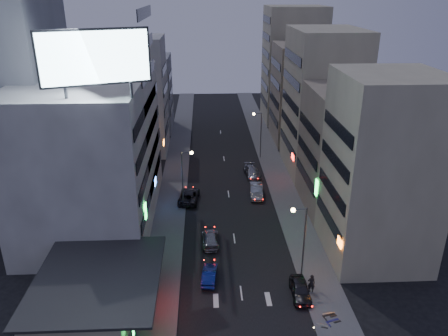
{
  "coord_description": "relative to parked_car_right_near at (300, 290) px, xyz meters",
  "views": [
    {
      "loc": [
        -3.3,
        -30.38,
        27.53
      ],
      "look_at": [
        -0.96,
        19.37,
        6.83
      ],
      "focal_mm": 35.0,
      "sensor_mm": 36.0,
      "label": 1
    }
  ],
  "objects": [
    {
      "name": "scooter_blue",
      "position": [
        2.74,
        -3.31,
        -0.03
      ],
      "size": [
        1.17,
        1.99,
        1.15
      ],
      "primitive_type": null,
      "rotation": [
        0.0,
        0.0,
        1.88
      ],
      "color": "navy",
      "rests_on": "sidewalk_right"
    },
    {
      "name": "shophouse_mid",
      "position": [
        9.9,
        18.67,
        7.27
      ],
      "size": [
        11.0,
        12.0,
        16.0
      ],
      "primitive_type": "cube",
      "color": "gray",
      "rests_on": "ground"
    },
    {
      "name": "scooter_black_b",
      "position": [
        2.59,
        -2.59,
        -0.04
      ],
      "size": [
        1.15,
        1.96,
        1.14
      ],
      "primitive_type": null,
      "rotation": [
        0.0,
        0.0,
        1.87
      ],
      "color": "black",
      "rests_on": "sidewalk_right"
    },
    {
      "name": "sidewalk_left",
      "position": [
        -13.6,
        26.67,
        -0.67
      ],
      "size": [
        4.0,
        120.0,
        0.12
      ],
      "primitive_type": "cube",
      "color": "#4C4C4F",
      "rests_on": "ground"
    },
    {
      "name": "road_car_silver",
      "position": [
        -8.45,
        9.66,
        -0.06
      ],
      "size": [
        1.97,
        4.66,
        1.34
      ],
      "primitive_type": "imported",
      "rotation": [
        0.0,
        0.0,
        3.16
      ],
      "color": "gray",
      "rests_on": "ground"
    },
    {
      "name": "food_court",
      "position": [
        -19.5,
        -1.33,
        1.26
      ],
      "size": [
        11.0,
        13.0,
        3.88
      ],
      "color": "#B7B08F",
      "rests_on": "ground"
    },
    {
      "name": "street_lamp_right_far",
      "position": [
        0.3,
        36.67,
        4.64
      ],
      "size": [
        1.6,
        0.44,
        8.02
      ],
      "color": "#595B60",
      "rests_on": "sidewalk_right"
    },
    {
      "name": "white_building",
      "position": [
        -22.6,
        16.67,
        8.27
      ],
      "size": [
        14.0,
        24.0,
        18.0
      ],
      "primitive_type": "cube",
      "color": "silver",
      "rests_on": "ground"
    },
    {
      "name": "parked_car_right_mid",
      "position": [
        -1.69,
        21.9,
        0.09
      ],
      "size": [
        2.09,
        5.06,
        1.63
      ],
      "primitive_type": "imported",
      "rotation": [
        0.0,
        0.0,
        -0.07
      ],
      "color": "#999DA0",
      "rests_on": "ground"
    },
    {
      "name": "grey_tower",
      "position": [
        -31.6,
        19.67,
        16.27
      ],
      "size": [
        10.0,
        14.0,
        34.0
      ],
      "primitive_type": "cube",
      "color": "gray",
      "rests_on": "ground"
    },
    {
      "name": "far_left_b",
      "position": [
        -21.6,
        54.67,
        6.77
      ],
      "size": [
        12.0,
        10.0,
        15.0
      ],
      "primitive_type": "cube",
      "color": "gray",
      "rests_on": "ground"
    },
    {
      "name": "parked_car_left",
      "position": [
        -11.2,
        20.79,
        0.04
      ],
      "size": [
        3.12,
        5.79,
        1.54
      ],
      "primitive_type": "imported",
      "rotation": [
        0.0,
        0.0,
        3.04
      ],
      "color": "black",
      "rests_on": "ground"
    },
    {
      "name": "scooter_silver_a",
      "position": [
        1.63,
        -4.2,
        -0.1
      ],
      "size": [
        1.11,
        1.74,
        1.01
      ],
      "primitive_type": null,
      "rotation": [
        0.0,
        0.0,
        1.2
      ],
      "color": "#A8ABB0",
      "rests_on": "sidewalk_right"
    },
    {
      "name": "person",
      "position": [
        1.13,
        0.4,
        0.38
      ],
      "size": [
        0.75,
        0.52,
        1.98
      ],
      "primitive_type": "imported",
      "rotation": [
        0.0,
        0.0,
        3.08
      ],
      "color": "black",
      "rests_on": "sidewalk_right"
    },
    {
      "name": "far_right_a",
      "position": [
        9.9,
        46.67,
        8.27
      ],
      "size": [
        11.0,
        12.0,
        18.0
      ],
      "primitive_type": "cube",
      "color": "gray",
      "rests_on": "ground"
    },
    {
      "name": "parked_car_right_near",
      "position": [
        0.0,
        0.0,
        0.0
      ],
      "size": [
        1.82,
        4.32,
        1.46
      ],
      "primitive_type": "imported",
      "rotation": [
        0.0,
        0.0,
        -0.02
      ],
      "color": "#27262B",
      "rests_on": "ground"
    },
    {
      "name": "far_left_a",
      "position": [
        -21.1,
        41.67,
        9.27
      ],
      "size": [
        11.0,
        10.0,
        20.0
      ],
      "primitive_type": "cube",
      "color": "silver",
      "rests_on": "ground"
    },
    {
      "name": "street_lamp_right_near",
      "position": [
        0.3,
        2.67,
        4.64
      ],
      "size": [
        1.6,
        0.44,
        8.02
      ],
      "color": "#595B60",
      "rests_on": "sidewalk_right"
    },
    {
      "name": "scooter_silver_b",
      "position": [
        2.62,
        -2.52,
        -0.09
      ],
      "size": [
        0.76,
        1.75,
        1.03
      ],
      "primitive_type": null,
      "rotation": [
        0.0,
        0.0,
        1.69
      ],
      "color": "#999CA0",
      "rests_on": "sidewalk_right"
    },
    {
      "name": "scooter_black_a",
      "position": [
        1.21,
        -5.79,
        0.01
      ],
      "size": [
        0.99,
        2.11,
        1.24
      ],
      "primitive_type": null,
      "rotation": [
        0.0,
        0.0,
        1.73
      ],
      "color": "black",
      "rests_on": "sidewalk_right"
    },
    {
      "name": "shophouse_near",
      "position": [
        9.4,
        7.17,
        9.27
      ],
      "size": [
        10.0,
        11.0,
        20.0
      ],
      "primitive_type": "cube",
      "color": "#B7B08F",
      "rests_on": "ground"
    },
    {
      "name": "far_right_b",
      "position": [
        10.4,
        60.67,
        11.27
      ],
      "size": [
        12.0,
        12.0,
        24.0
      ],
      "primitive_type": "cube",
      "color": "#B7B08F",
      "rests_on": "ground"
    },
    {
      "name": "shophouse_far",
      "position": [
        9.4,
        31.67,
        10.27
      ],
      "size": [
        10.0,
        14.0,
        22.0
      ],
      "primitive_type": "cube",
      "color": "#B7B08F",
      "rests_on": "ground"
    },
    {
      "name": "street_lamp_left",
      "position": [
        -11.5,
        18.67,
        4.64
      ],
      "size": [
        1.6,
        0.44,
        8.02
      ],
      "color": "#595B60",
      "rests_on": "sidewalk_left"
    },
    {
      "name": "ground",
      "position": [
        -5.6,
        -3.33,
        -0.73
      ],
      "size": [
        180.0,
        180.0,
        0.0
      ],
      "primitive_type": "plane",
      "color": "black",
      "rests_on": "ground"
    },
    {
      "name": "sidewalk_right",
      "position": [
        2.4,
        26.67,
        -0.67
      ],
      "size": [
        4.0,
        120.0,
        0.12
      ],
      "primitive_type": "cube",
      "color": "#4C4C4F",
      "rests_on": "ground"
    },
    {
      "name": "billboard",
      "position": [
        -18.59,
        6.65,
        20.93
      ],
      "size": [
        9.52,
        3.75,
        6.2
      ],
      "rotation": [
        0.0,
        0.0,
        0.35
      ],
      "color": "#595B60",
      "rests_on": "white_building"
    },
    {
      "name": "road_car_blue",
      "position": [
        -8.65,
        2.89,
        -0.08
      ],
      "size": [
        1.8,
        4.07,
        1.3
      ],
      "primitive_type": "imported",
      "rotation": [
        0.0,
        0.0,
        3.03
      ],
      "color": "navy",
      "rests_on": "ground"
    },
    {
      "name": "parked_car_right_far",
      "position": [
        -1.53,
        28.72,
        0.03
      ],
      "size": [
        2.65,
        5.45,
        1.53
      ],
      "primitive_type": "imported",
      "rotation": [
        0.0,
        0.0,
        0.1
      ],
      "color": "gray",
      "rests_on": "ground"
    }
  ]
}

